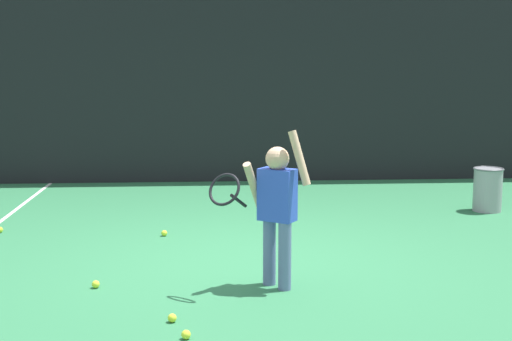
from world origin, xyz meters
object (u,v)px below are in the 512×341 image
at_px(tennis_ball_5, 164,233).
at_px(tennis_player, 275,204).
at_px(tennis_ball_4, 172,318).
at_px(ball_hopper, 488,189).
at_px(tennis_ball_1, 186,335).
at_px(tennis_ball_2, 96,284).
at_px(tennis_ball_3, 0,230).

bearing_deg(tennis_ball_5, tennis_player, -60.62).
bearing_deg(tennis_ball_4, ball_hopper, 43.95).
relative_size(ball_hopper, tennis_ball_4, 8.52).
relative_size(tennis_ball_1, tennis_ball_2, 1.00).
bearing_deg(ball_hopper, tennis_ball_4, -136.05).
relative_size(tennis_ball_3, tennis_ball_5, 1.00).
xyz_separation_m(tennis_ball_1, tennis_ball_3, (-2.19, 3.25, 0.00)).
distance_m(tennis_player, tennis_ball_3, 3.68).
bearing_deg(tennis_ball_2, tennis_player, -2.83).
distance_m(tennis_player, tennis_ball_2, 1.67).
xyz_separation_m(tennis_ball_4, tennis_ball_5, (-0.22, 2.64, 0.00)).
height_order(tennis_ball_1, tennis_ball_2, same).
distance_m(tennis_ball_1, tennis_ball_5, 2.99).
bearing_deg(tennis_ball_3, tennis_player, -36.46).
bearing_deg(tennis_ball_2, tennis_ball_1, -55.78).
bearing_deg(ball_hopper, tennis_ball_1, -132.77).
bearing_deg(tennis_ball_3, tennis_ball_1, -56.04).
height_order(ball_hopper, tennis_ball_2, ball_hopper).
distance_m(tennis_ball_1, tennis_ball_3, 3.92).
bearing_deg(tennis_ball_3, tennis_ball_4, -54.58).
distance_m(tennis_player, tennis_ball_4, 1.33).
bearing_deg(ball_hopper, tennis_ball_2, -147.76).
bearing_deg(tennis_ball_1, tennis_ball_2, 124.22).
distance_m(tennis_ball_3, tennis_ball_4, 3.59).
xyz_separation_m(tennis_ball_1, tennis_ball_5, (-0.33, 2.97, 0.00)).
bearing_deg(tennis_ball_3, tennis_ball_5, -8.60).
bearing_deg(tennis_ball_4, tennis_ball_1, -71.24).
distance_m(ball_hopper, tennis_ball_4, 5.36).
bearing_deg(tennis_ball_2, ball_hopper, 32.24).
bearing_deg(tennis_ball_4, tennis_ball_2, 129.09).
distance_m(ball_hopper, tennis_ball_2, 5.38).
height_order(tennis_player, tennis_ball_4, tennis_player).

